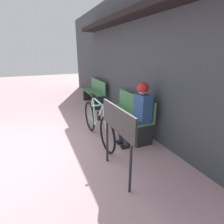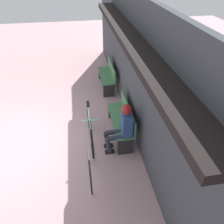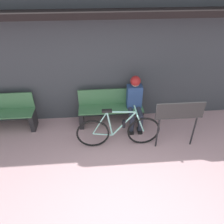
{
  "view_description": "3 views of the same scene",
  "coord_description": "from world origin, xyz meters",
  "px_view_note": "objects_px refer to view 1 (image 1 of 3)",
  "views": [
    {
      "loc": [
        3.22,
        0.66,
        1.78
      ],
      "look_at": [
        0.1,
        2.05,
        0.6
      ],
      "focal_mm": 28.0,
      "sensor_mm": 36.0,
      "label": 1
    },
    {
      "loc": [
        4.14,
        1.61,
        3.81
      ],
      "look_at": [
        0.2,
        2.26,
        0.9
      ],
      "focal_mm": 35.0,
      "sensor_mm": 36.0,
      "label": 2
    },
    {
      "loc": [
        -0.39,
        -1.74,
        3.31
      ],
      "look_at": [
        -0.08,
        2.02,
        0.68
      ],
      "focal_mm": 35.0,
      "sensor_mm": 36.0,
      "label": 3
    }
  ],
  "objects_px": {
    "person_seated": "(139,109)",
    "park_bench_far": "(94,93)",
    "bicycle": "(97,123)",
    "signboard": "(118,125)",
    "park_bench_near": "(129,115)"
  },
  "relations": [
    {
      "from": "person_seated",
      "to": "park_bench_far",
      "type": "relative_size",
      "value": 0.9
    },
    {
      "from": "bicycle",
      "to": "person_seated",
      "type": "height_order",
      "value": "person_seated"
    },
    {
      "from": "person_seated",
      "to": "signboard",
      "type": "bearing_deg",
      "value": -47.69
    },
    {
      "from": "park_bench_near",
      "to": "bicycle",
      "type": "bearing_deg",
      "value": -83.11
    },
    {
      "from": "park_bench_far",
      "to": "signboard",
      "type": "relative_size",
      "value": 1.28
    },
    {
      "from": "person_seated",
      "to": "signboard",
      "type": "xyz_separation_m",
      "value": [
        0.74,
        -0.81,
        0.1
      ]
    },
    {
      "from": "person_seated",
      "to": "signboard",
      "type": "distance_m",
      "value": 1.11
    },
    {
      "from": "bicycle",
      "to": "signboard",
      "type": "distance_m",
      "value": 1.27
    },
    {
      "from": "person_seated",
      "to": "park_bench_far",
      "type": "xyz_separation_m",
      "value": [
        -3.02,
        0.11,
        -0.33
      ]
    },
    {
      "from": "park_bench_far",
      "to": "bicycle",
      "type": "bearing_deg",
      "value": -17.4
    },
    {
      "from": "bicycle",
      "to": "person_seated",
      "type": "xyz_separation_m",
      "value": [
        0.45,
        0.7,
        0.33
      ]
    },
    {
      "from": "signboard",
      "to": "person_seated",
      "type": "bearing_deg",
      "value": 132.31
    },
    {
      "from": "person_seated",
      "to": "park_bench_far",
      "type": "height_order",
      "value": "person_seated"
    },
    {
      "from": "bicycle",
      "to": "park_bench_far",
      "type": "xyz_separation_m",
      "value": [
        -2.58,
        0.81,
        0.01
      ]
    },
    {
      "from": "park_bench_far",
      "to": "signboard",
      "type": "height_order",
      "value": "signboard"
    }
  ]
}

